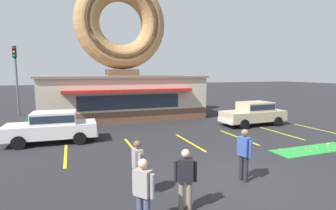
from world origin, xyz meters
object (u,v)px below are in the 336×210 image
at_px(golf_ball, 294,149).
at_px(pedestrian_blue_sweater_man, 185,177).
at_px(traffic_light_pole, 16,71).
at_px(pedestrian_hooded_kid, 244,152).
at_px(car_champagne, 254,113).
at_px(pedestrian_leather_jacket_man, 138,165).
at_px(car_white, 52,126).
at_px(trash_bin, 31,123).
at_px(pedestrian_clipboard_woman, 143,191).

distance_m(golf_ball, pedestrian_blue_sweater_man, 7.72).
bearing_deg(traffic_light_pole, golf_ball, -48.50).
height_order(pedestrian_blue_sweater_man, pedestrian_hooded_kid, pedestrian_hooded_kid).
bearing_deg(car_champagne, pedestrian_leather_jacket_man, -143.28).
xyz_separation_m(car_white, car_champagne, (12.67, 0.12, 0.00)).
relative_size(car_white, car_champagne, 1.01).
bearing_deg(pedestrian_leather_jacket_man, trash_bin, 110.78).
height_order(pedestrian_leather_jacket_man, trash_bin, pedestrian_leather_jacket_man).
distance_m(pedestrian_hooded_kid, traffic_light_pole, 20.20).
relative_size(car_white, pedestrian_hooded_kid, 2.64).
bearing_deg(car_champagne, traffic_light_pole, 147.67).
height_order(golf_ball, traffic_light_pole, traffic_light_pole).
height_order(car_white, pedestrian_leather_jacket_man, pedestrian_leather_jacket_man).
relative_size(pedestrian_hooded_kid, trash_bin, 1.79).
xyz_separation_m(car_champagne, pedestrian_leather_jacket_man, (-9.99, -7.45, 0.05)).
xyz_separation_m(car_champagne, pedestrian_hooded_kid, (-6.43, -7.62, 0.10)).
bearing_deg(pedestrian_blue_sweater_man, trash_bin, 112.67).
relative_size(car_champagne, pedestrian_clipboard_woman, 2.72).
relative_size(pedestrian_blue_sweater_man, pedestrian_clipboard_woman, 0.99).
height_order(pedestrian_clipboard_woman, trash_bin, pedestrian_clipboard_woman).
height_order(car_champagne, pedestrian_blue_sweater_man, pedestrian_blue_sweater_man).
bearing_deg(trash_bin, pedestrian_hooded_kid, -55.06).
relative_size(car_champagne, trash_bin, 4.70).
relative_size(car_white, traffic_light_pole, 0.80).
distance_m(car_champagne, pedestrian_leather_jacket_man, 12.46).
bearing_deg(pedestrian_clipboard_woman, traffic_light_pole, 106.24).
bearing_deg(pedestrian_hooded_kid, pedestrian_leather_jacket_man, 177.39).
relative_size(car_white, pedestrian_clipboard_woman, 2.74).
relative_size(pedestrian_leather_jacket_man, pedestrian_clipboard_woman, 0.99).
xyz_separation_m(car_white, pedestrian_hooded_kid, (6.24, -7.50, 0.10)).
relative_size(pedestrian_blue_sweater_man, trash_bin, 1.71).
relative_size(trash_bin, traffic_light_pole, 0.17).
bearing_deg(golf_ball, car_champagne, 69.62).
relative_size(pedestrian_blue_sweater_man, traffic_light_pole, 0.29).
relative_size(pedestrian_clipboard_woman, traffic_light_pole, 0.29).
xyz_separation_m(pedestrian_blue_sweater_man, traffic_light_pole, (-6.81, 18.76, 2.79)).
xyz_separation_m(pedestrian_hooded_kid, pedestrian_clipboard_woman, (-3.84, -1.52, -0.04)).
height_order(golf_ball, pedestrian_clipboard_woman, pedestrian_clipboard_woman).
xyz_separation_m(pedestrian_leather_jacket_man, trash_bin, (-4.10, 10.80, -0.42)).
bearing_deg(pedestrian_leather_jacket_man, car_champagne, 36.72).
distance_m(pedestrian_hooded_kid, trash_bin, 13.38).
bearing_deg(pedestrian_leather_jacket_man, pedestrian_blue_sweater_man, -53.42).
bearing_deg(trash_bin, car_champagne, -13.36).
bearing_deg(traffic_light_pole, pedestrian_clipboard_woman, -73.76).
distance_m(trash_bin, traffic_light_pole, 7.63).
bearing_deg(car_white, trash_bin, 112.29).
bearing_deg(pedestrian_clipboard_woman, pedestrian_hooded_kid, 21.60).
distance_m(pedestrian_hooded_kid, pedestrian_leather_jacket_man, 3.56).
bearing_deg(pedestrian_hooded_kid, pedestrian_blue_sweater_man, -157.06).
distance_m(car_champagne, pedestrian_blue_sweater_man, 12.57).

